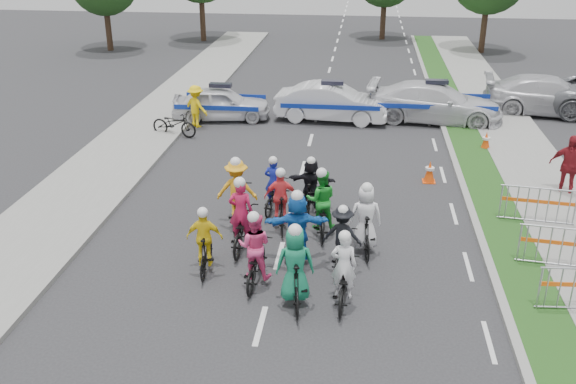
# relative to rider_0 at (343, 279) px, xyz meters

# --- Properties ---
(ground) EXTENTS (90.00, 90.00, 0.00)m
(ground) POSITION_rel_rider_0_xyz_m (-1.64, -1.09, -0.60)
(ground) COLOR #28282B
(ground) RESTS_ON ground
(curb_right) EXTENTS (0.20, 60.00, 0.12)m
(curb_right) POSITION_rel_rider_0_xyz_m (3.46, 3.91, -0.54)
(curb_right) COLOR gray
(curb_right) RESTS_ON ground
(grass_strip) EXTENTS (1.20, 60.00, 0.11)m
(grass_strip) POSITION_rel_rider_0_xyz_m (4.16, 3.91, -0.54)
(grass_strip) COLOR #274B18
(grass_strip) RESTS_ON ground
(sidewalk_right) EXTENTS (2.40, 60.00, 0.13)m
(sidewalk_right) POSITION_rel_rider_0_xyz_m (5.96, 3.91, -0.53)
(sidewalk_right) COLOR gray
(sidewalk_right) RESTS_ON ground
(sidewalk_left) EXTENTS (3.00, 60.00, 0.13)m
(sidewalk_left) POSITION_rel_rider_0_xyz_m (-8.14, 3.91, -0.53)
(sidewalk_left) COLOR gray
(sidewalk_left) RESTS_ON ground
(rider_0) EXTENTS (0.69, 1.79, 1.80)m
(rider_0) POSITION_rel_rider_0_xyz_m (0.00, 0.00, 0.00)
(rider_0) COLOR black
(rider_0) RESTS_ON ground
(rider_1) EXTENTS (0.90, 1.94, 1.98)m
(rider_1) POSITION_rel_rider_0_xyz_m (-1.02, -0.19, 0.17)
(rider_1) COLOR black
(rider_1) RESTS_ON ground
(rider_2) EXTENTS (0.79, 1.83, 1.84)m
(rider_2) POSITION_rel_rider_0_xyz_m (-2.03, 0.60, 0.09)
(rider_2) COLOR black
(rider_2) RESTS_ON ground
(rider_3) EXTENTS (0.88, 1.64, 1.70)m
(rider_3) POSITION_rel_rider_0_xyz_m (-3.27, 0.98, 0.06)
(rider_3) COLOR black
(rider_3) RESTS_ON ground
(rider_4) EXTENTS (1.00, 1.71, 1.68)m
(rider_4) POSITION_rel_rider_0_xyz_m (-0.09, 1.52, 0.06)
(rider_4) COLOR black
(rider_4) RESTS_ON ground
(rider_5) EXTENTS (1.62, 1.93, 1.96)m
(rider_5) POSITION_rel_rider_0_xyz_m (-1.17, 1.59, 0.23)
(rider_5) COLOR black
(rider_5) RESTS_ON ground
(rider_6) EXTENTS (0.72, 1.95, 1.97)m
(rider_6) POSITION_rel_rider_0_xyz_m (-2.64, 2.22, 0.05)
(rider_6) COLOR black
(rider_6) RESTS_ON ground
(rider_7) EXTENTS (0.86, 1.87, 1.91)m
(rider_7) POSITION_rel_rider_0_xyz_m (0.44, 2.38, 0.15)
(rider_7) COLOR black
(rider_7) RESTS_ON ground
(rider_8) EXTENTS (0.86, 1.92, 1.90)m
(rider_8) POSITION_rel_rider_0_xyz_m (-0.72, 3.26, 0.11)
(rider_8) COLOR black
(rider_8) RESTS_ON ground
(rider_9) EXTENTS (0.94, 1.74, 1.78)m
(rider_9) POSITION_rel_rider_0_xyz_m (-1.79, 3.44, 0.09)
(rider_9) COLOR black
(rider_9) RESTS_ON ground
(rider_10) EXTENTS (1.13, 1.97, 1.97)m
(rider_10) POSITION_rel_rider_0_xyz_m (-3.01, 3.57, 0.17)
(rider_10) COLOR black
(rider_10) RESTS_ON ground
(rider_11) EXTENTS (1.39, 1.66, 1.70)m
(rider_11) POSITION_rel_rider_0_xyz_m (-1.09, 4.56, 0.13)
(rider_11) COLOR black
(rider_11) RESTS_ON ground
(rider_12) EXTENTS (0.83, 1.71, 1.68)m
(rider_12) POSITION_rel_rider_0_xyz_m (-2.15, 4.56, -0.04)
(rider_12) COLOR black
(rider_12) RESTS_ON ground
(police_car_0) EXTENTS (4.18, 2.16, 1.36)m
(police_car_0) POSITION_rel_rider_0_xyz_m (-5.54, 13.16, 0.08)
(police_car_0) COLOR silver
(police_car_0) RESTS_ON ground
(police_car_1) EXTENTS (4.70, 1.99, 1.51)m
(police_car_1) POSITION_rel_rider_0_xyz_m (-1.01, 13.54, 0.16)
(police_car_1) COLOR silver
(police_car_1) RESTS_ON ground
(police_car_2) EXTENTS (5.66, 2.90, 1.57)m
(police_car_2) POSITION_rel_rider_0_xyz_m (3.17, 13.92, 0.19)
(police_car_2) COLOR silver
(police_car_2) RESTS_ON ground
(civilian_sedan) EXTENTS (5.69, 2.82, 1.59)m
(civilian_sedan) POSITION_rel_rider_0_xyz_m (8.09, 15.57, 0.20)
(civilian_sedan) COLOR silver
(civilian_sedan) RESTS_ON ground
(spectator_2) EXTENTS (1.21, 0.94, 1.92)m
(spectator_2) POSITION_rel_rider_0_xyz_m (6.40, 6.61, 0.36)
(spectator_2) COLOR maroon
(spectator_2) RESTS_ON ground
(marshal_hiviz) EXTENTS (1.25, 1.09, 1.68)m
(marshal_hiviz) POSITION_rel_rider_0_xyz_m (-6.31, 12.05, 0.25)
(marshal_hiviz) COLOR yellow
(marshal_hiviz) RESTS_ON ground
(barrier_1) EXTENTS (2.04, 0.73, 1.12)m
(barrier_1) POSITION_rel_rider_0_xyz_m (5.06, 2.02, -0.04)
(barrier_1) COLOR #A5A8AD
(barrier_1) RESTS_ON ground
(barrier_2) EXTENTS (2.05, 0.74, 1.12)m
(barrier_2) POSITION_rel_rider_0_xyz_m (5.06, 4.42, -0.04)
(barrier_2) COLOR #A5A8AD
(barrier_2) RESTS_ON ground
(cone_0) EXTENTS (0.40, 0.40, 0.70)m
(cone_0) POSITION_rel_rider_0_xyz_m (2.45, 7.26, -0.25)
(cone_0) COLOR #F24C0C
(cone_0) RESTS_ON ground
(cone_1) EXTENTS (0.40, 0.40, 0.70)m
(cone_1) POSITION_rel_rider_0_xyz_m (4.70, 10.52, -0.25)
(cone_1) COLOR #F24C0C
(cone_1) RESTS_ON ground
(parked_bike) EXTENTS (1.95, 1.06, 0.97)m
(parked_bike) POSITION_rel_rider_0_xyz_m (-6.86, 10.79, -0.11)
(parked_bike) COLOR black
(parked_bike) RESTS_ON ground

